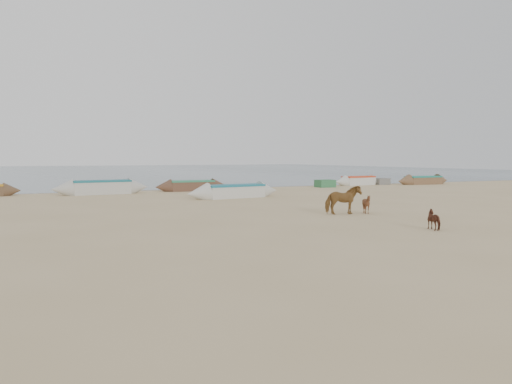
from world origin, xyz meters
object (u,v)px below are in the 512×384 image
at_px(near_canoe, 234,191).
at_px(calf_front, 367,204).
at_px(cow_adult, 343,200).
at_px(calf_right, 436,220).

bearing_deg(near_canoe, calf_front, -86.82).
xyz_separation_m(cow_adult, near_canoe, (-0.94, 10.60, -0.24)).
bearing_deg(near_canoe, cow_adult, -92.74).
relative_size(cow_adult, near_canoe, 0.24).
distance_m(calf_front, calf_right, 5.21).
height_order(cow_adult, calf_front, cow_adult).
distance_m(cow_adult, calf_front, 1.20).
bearing_deg(calf_right, near_canoe, -8.45).
distance_m(cow_adult, calf_right, 5.37).
bearing_deg(calf_right, cow_adult, -9.86).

